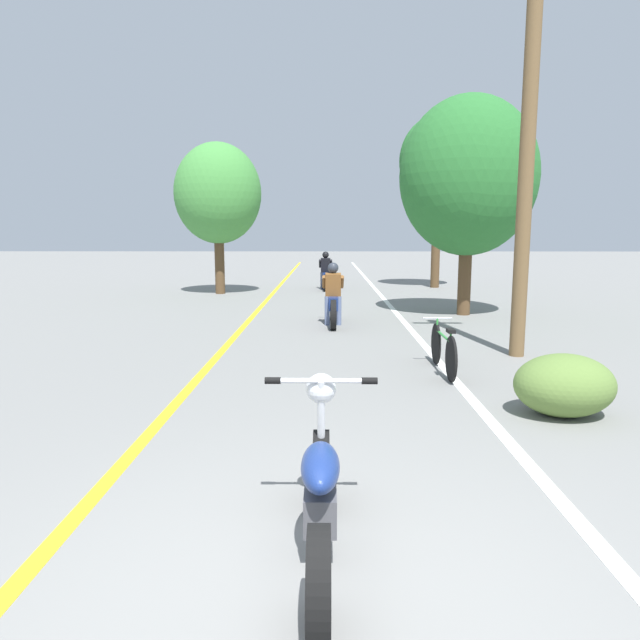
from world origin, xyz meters
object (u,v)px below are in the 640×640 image
Objects in this scene: roadside_tree_right_far at (438,162)px; motorcycle_rider_far at (326,275)px; utility_pole at (528,134)px; motorcycle_rider_lead at (333,301)px; roadside_tree_right_near at (468,177)px; bicycle_parked at (443,349)px; roadside_tree_left at (218,194)px; motorcycle_foreground at (320,490)px.

roadside_tree_right_far is 3.08× the size of motorcycle_rider_far.
utility_pole reaches higher than roadside_tree_right_far.
motorcycle_rider_lead is 1.00× the size of motorcycle_rider_far.
roadside_tree_right_near is 3.07× the size of bicycle_parked.
utility_pole reaches higher than motorcycle_rider_lead.
motorcycle_rider_far reaches higher than bicycle_parked.
utility_pole reaches higher than roadside_tree_left.
utility_pole reaches higher than motorcycle_foreground.
motorcycle_rider_lead reaches higher than motorcycle_rider_far.
roadside_tree_right_far is 18.82m from motorcycle_foreground.
roadside_tree_left is (-6.72, 9.71, -0.28)m from utility_pole.
motorcycle_foreground is (-3.20, -5.93, -3.13)m from utility_pole.
utility_pole is at bearing -46.71° from motorcycle_rider_lead.
roadside_tree_left is 16.29m from motorcycle_foreground.
motorcycle_rider_far is at bearing 22.77° from roadside_tree_left.
roadside_tree_right_near is 2.61× the size of motorcycle_rider_far.
roadside_tree_left is 12.42m from bicycle_parked.
motorcycle_rider_far reaches higher than motorcycle_foreground.
utility_pole is 3.42× the size of motorcycle_rider_lead.
roadside_tree_right_far is at bearing 77.13° from motorcycle_foreground.
motorcycle_rider_far is at bearing 91.25° from motorcycle_rider_lead.
utility_pole is at bearing 61.64° from motorcycle_foreground.
roadside_tree_left is at bearing 144.89° from roadside_tree_right_near.
roadside_tree_right_far reaches higher than roadside_tree_right_near.
roadside_tree_right_near is at bearing 26.16° from motorcycle_rider_lead.
roadside_tree_right_far reaches higher than bicycle_parked.
utility_pole is 3.43× the size of motorcycle_rider_far.
motorcycle_rider_far is at bearing -169.28° from roadside_tree_right_far.
motorcycle_rider_lead is (-3.27, -1.61, -2.83)m from roadside_tree_right_near.
motorcycle_foreground is at bearing -107.86° from roadside_tree_right_near.
roadside_tree_right_far reaches higher than motorcycle_rider_lead.
motorcycle_rider_lead is 8.00m from motorcycle_rider_far.
roadside_tree_right_far is (0.63, 7.16, 1.20)m from roadside_tree_right_near.
roadside_tree_right_near is 6.88m from bicycle_parked.
roadside_tree_right_near is 11.65m from motorcycle_foreground.
motorcycle_foreground is at bearing -118.36° from utility_pole.
motorcycle_rider_lead is (-3.90, -8.77, -4.03)m from roadside_tree_right_far.
roadside_tree_left reaches higher than motorcycle_rider_lead.
roadside_tree_right_far reaches higher than motorcycle_rider_far.
roadside_tree_left is at bearing 102.68° from motorcycle_foreground.
utility_pole is 11.81m from roadside_tree_left.
utility_pole is 7.43m from motorcycle_foreground.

